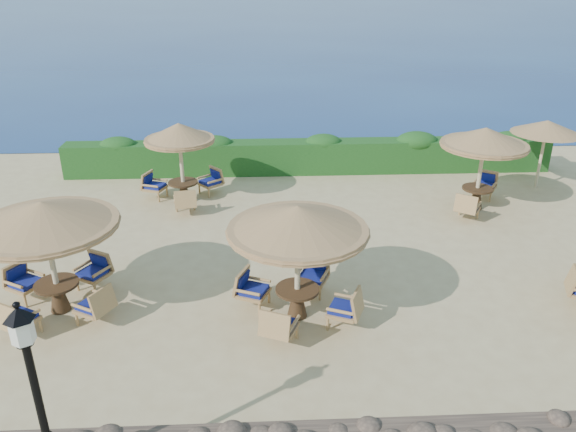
# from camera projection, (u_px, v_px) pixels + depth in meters

# --- Properties ---
(ground) EXTENTS (120.00, 120.00, 0.00)m
(ground) POSITION_uv_depth(u_px,v_px,m) (332.00, 265.00, 14.61)
(ground) COLOR tan
(ground) RESTS_ON ground
(sea) EXTENTS (160.00, 160.00, 0.00)m
(sea) POSITION_uv_depth(u_px,v_px,m) (272.00, 21.00, 78.44)
(sea) COLOR navy
(sea) RESTS_ON ground
(hedge) EXTENTS (18.00, 0.90, 1.20)m
(hedge) POSITION_uv_depth(u_px,v_px,m) (310.00, 157.00, 20.93)
(hedge) COLOR #154014
(hedge) RESTS_ON ground
(lamp_post) EXTENTS (0.44, 0.44, 3.31)m
(lamp_post) POSITION_uv_depth(u_px,v_px,m) (42.00, 417.00, 7.57)
(lamp_post) COLOR black
(lamp_post) RESTS_ON ground
(extra_parasol) EXTENTS (2.30, 2.30, 2.41)m
(extra_parasol) POSITION_uv_depth(u_px,v_px,m) (547.00, 127.00, 18.81)
(extra_parasol) COLOR beige
(extra_parasol) RESTS_ON ground
(cafe_set_0) EXTENTS (3.12, 3.12, 2.65)m
(cafe_set_0) POSITION_uv_depth(u_px,v_px,m) (47.00, 235.00, 11.92)
(cafe_set_0) COLOR beige
(cafe_set_0) RESTS_ON ground
(cafe_set_1) EXTENTS (3.01, 3.01, 2.65)m
(cafe_set_1) POSITION_uv_depth(u_px,v_px,m) (298.00, 240.00, 11.72)
(cafe_set_1) COLOR beige
(cafe_set_1) RESTS_ON ground
(cafe_set_3) EXTENTS (2.73, 2.60, 2.65)m
(cafe_set_3) POSITION_uv_depth(u_px,v_px,m) (180.00, 151.00, 17.80)
(cafe_set_3) COLOR beige
(cafe_set_3) RESTS_ON ground
(cafe_set_4) EXTENTS (2.68, 2.71, 2.65)m
(cafe_set_4) POSITION_uv_depth(u_px,v_px,m) (483.00, 149.00, 17.21)
(cafe_set_4) COLOR beige
(cafe_set_4) RESTS_ON ground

